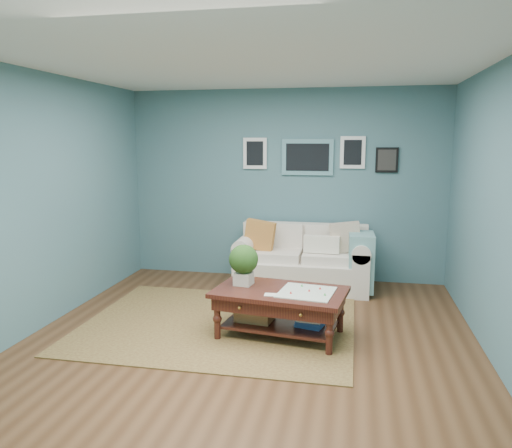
# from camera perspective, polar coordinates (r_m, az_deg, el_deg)

# --- Properties ---
(room_shell) EXTENTS (5.00, 5.02, 2.70)m
(room_shell) POSITION_cam_1_polar(r_m,az_deg,el_deg) (4.77, -0.70, 2.00)
(room_shell) COLOR brown
(room_shell) RESTS_ON ground
(area_rug) EXTENTS (2.90, 2.32, 0.01)m
(area_rug) POSITION_cam_1_polar(r_m,az_deg,el_deg) (5.57, -4.25, -11.31)
(area_rug) COLOR brown
(area_rug) RESTS_ON ground
(loveseat) EXTENTS (1.83, 0.83, 0.94)m
(loveseat) POSITION_cam_1_polar(r_m,az_deg,el_deg) (6.81, 6.02, -4.12)
(loveseat) COLOR silver
(loveseat) RESTS_ON ground
(coffee_table) EXTENTS (1.40, 0.94, 0.92)m
(coffee_table) POSITION_cam_1_polar(r_m,az_deg,el_deg) (5.14, 2.04, -8.33)
(coffee_table) COLOR black
(coffee_table) RESTS_ON ground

